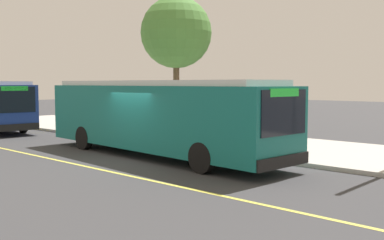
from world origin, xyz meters
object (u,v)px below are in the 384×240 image
(transit_bus_main, at_px, (157,115))
(route_sign_post, at_px, (209,104))
(pedestrian_commuter, at_px, (235,124))
(waiting_bench, at_px, (208,128))

(transit_bus_main, distance_m, route_sign_post, 2.73)
(route_sign_post, height_order, pedestrian_commuter, route_sign_post)
(pedestrian_commuter, bearing_deg, route_sign_post, -151.78)
(route_sign_post, bearing_deg, transit_bus_main, -97.56)
(transit_bus_main, xyz_separation_m, route_sign_post, (0.36, 2.68, 0.34))
(waiting_bench, bearing_deg, pedestrian_commuter, -29.33)
(transit_bus_main, height_order, pedestrian_commuter, transit_bus_main)
(waiting_bench, distance_m, route_sign_post, 3.23)
(route_sign_post, bearing_deg, waiting_bench, 132.15)
(transit_bus_main, relative_size, pedestrian_commuter, 7.15)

